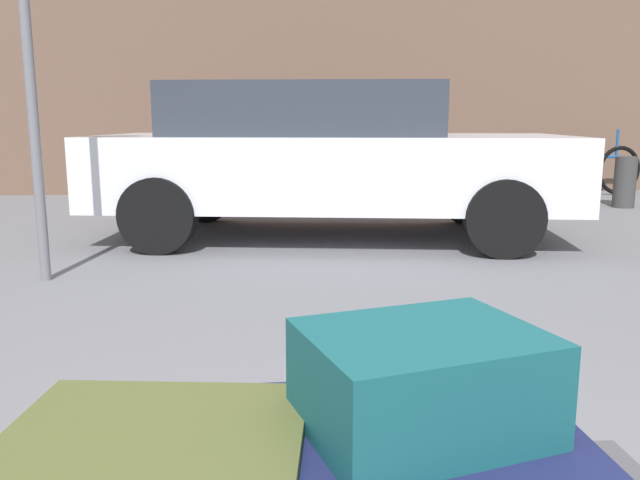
# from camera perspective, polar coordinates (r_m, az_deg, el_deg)

# --- Properties ---
(duffel_bag_teal_topmost_pile) EXTENTS (0.47, 0.41, 0.18)m
(duffel_bag_teal_topmost_pile) POSITION_cam_1_polar(r_m,az_deg,el_deg) (1.16, 9.01, -12.23)
(duffel_bag_teal_topmost_pile) COLOR #144C51
(duffel_bag_teal_topmost_pile) RESTS_ON suitcase_navy_rear_right
(parked_car) EXTENTS (4.50, 2.36, 1.42)m
(parked_car) POSITION_cam_1_polar(r_m,az_deg,el_deg) (6.08, 0.53, 7.38)
(parked_car) COLOR silver
(parked_car) RESTS_ON ground_plane
(bicycle_leaning) EXTENTS (1.74, 0.37, 0.96)m
(bicycle_leaning) POSITION_cam_1_polar(r_m,az_deg,el_deg) (10.25, 22.69, 5.72)
(bicycle_leaning) COLOR black
(bicycle_leaning) RESTS_ON ground_plane
(bollard_kerb_near) EXTENTS (0.27, 0.27, 0.64)m
(bollard_kerb_near) POSITION_cam_1_polar(r_m,az_deg,el_deg) (8.49, 17.69, 4.84)
(bollard_kerb_near) COLOR #383838
(bollard_kerb_near) RESTS_ON ground_plane
(bollard_kerb_mid) EXTENTS (0.27, 0.27, 0.64)m
(bollard_kerb_mid) POSITION_cam_1_polar(r_m,az_deg,el_deg) (9.05, 25.35, 4.65)
(bollard_kerb_mid) COLOR #383838
(bollard_kerb_mid) RESTS_ON ground_plane
(no_parking_sign) EXTENTS (0.50, 0.07, 2.53)m
(no_parking_sign) POSITION_cam_1_polar(r_m,az_deg,el_deg) (4.80, -24.44, 15.12)
(no_parking_sign) COLOR slate
(no_parking_sign) RESTS_ON ground_plane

